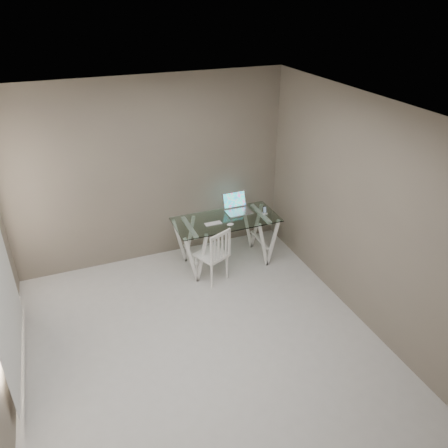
# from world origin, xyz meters

# --- Properties ---
(room) EXTENTS (4.50, 4.52, 2.71)m
(room) POSITION_xyz_m (-0.06, 0.02, 1.72)
(room) COLOR #BBB8B3
(room) RESTS_ON ground
(desk) EXTENTS (1.50, 0.70, 0.75)m
(desk) POSITION_xyz_m (0.90, 1.61, 0.38)
(desk) COLOR silver
(desk) RESTS_ON ground
(chair) EXTENTS (0.49, 0.49, 0.82)m
(chair) POSITION_xyz_m (0.60, 1.25, 0.45)
(chair) COLOR white
(chair) RESTS_ON ground
(laptop) EXTENTS (0.37, 0.34, 0.25)m
(laptop) POSITION_xyz_m (1.16, 1.81, 0.81)
(laptop) COLOR silver
(laptop) RESTS_ON desk
(keyboard) EXTENTS (0.26, 0.11, 0.01)m
(keyboard) POSITION_xyz_m (0.68, 1.55, 0.75)
(keyboard) COLOR silver
(keyboard) RESTS_ON desk
(mouse) EXTENTS (0.10, 0.06, 0.03)m
(mouse) POSITION_xyz_m (0.89, 1.42, 0.76)
(mouse) COLOR white
(mouse) RESTS_ON desk
(phone_dock) EXTENTS (0.06, 0.06, 0.12)m
(phone_dock) POSITION_xyz_m (1.49, 1.56, 0.78)
(phone_dock) COLOR white
(phone_dock) RESTS_ON desk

